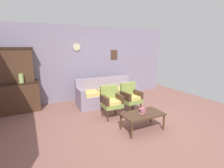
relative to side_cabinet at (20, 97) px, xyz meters
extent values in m
plane|color=#84564C|center=(2.52, -2.25, -0.47)|extent=(7.68, 7.68, 0.00)
cube|color=gray|center=(2.52, 0.38, 0.88)|extent=(6.40, 0.06, 2.70)
cube|color=#472D1E|center=(3.42, 0.33, 1.18)|extent=(0.28, 0.02, 0.36)
cylinder|color=beige|center=(1.92, 0.33, 1.48)|extent=(0.26, 0.03, 0.26)
cube|color=#472D1E|center=(0.00, 0.00, -0.02)|extent=(1.10, 0.52, 0.90)
cube|color=black|center=(0.00, 0.00, 0.45)|extent=(1.16, 0.55, 0.03)
cube|color=#472D1E|center=(0.00, 0.08, 0.94)|extent=(0.90, 0.36, 0.95)
cube|color=black|center=(0.00, 0.08, 1.45)|extent=(0.99, 0.38, 0.08)
cylinder|color=#9CB967|center=(0.09, -0.17, 0.60)|extent=(0.14, 0.14, 0.27)
cube|color=gray|center=(2.67, -0.58, -0.26)|extent=(2.06, 0.87, 0.42)
cube|color=gray|center=(2.68, -0.26, 0.19)|extent=(2.04, 0.23, 0.48)
cube|color=gray|center=(3.60, -0.62, 0.07)|extent=(0.19, 0.81, 0.24)
cube|color=gray|center=(1.73, -0.55, 0.07)|extent=(0.19, 0.81, 0.24)
cube|color=tan|center=(3.26, -0.64, 0.00)|extent=(0.56, 0.58, 0.10)
cube|color=tan|center=(2.67, -0.62, 0.00)|extent=(0.56, 0.58, 0.10)
cube|color=tan|center=(2.07, -0.60, 0.00)|extent=(0.56, 0.58, 0.10)
cube|color=#849947|center=(2.31, -1.69, -0.09)|extent=(0.53, 0.49, 0.12)
cube|color=tan|center=(2.31, -1.71, 0.00)|extent=(0.45, 0.42, 0.10)
cube|color=#849947|center=(2.31, -1.49, 0.20)|extent=(0.52, 0.11, 0.46)
cube|color=#472D1E|center=(2.53, -1.70, 0.08)|extent=(0.09, 0.48, 0.22)
cube|color=#472D1E|center=(2.09, -1.68, 0.08)|extent=(0.09, 0.48, 0.22)
cylinder|color=#472D1E|center=(2.51, -1.89, -0.31)|extent=(0.04, 0.04, 0.32)
cylinder|color=#472D1E|center=(2.09, -1.87, -0.31)|extent=(0.04, 0.04, 0.32)
cylinder|color=#472D1E|center=(2.52, -1.51, -0.31)|extent=(0.04, 0.04, 0.32)
cylinder|color=#472D1E|center=(2.10, -1.49, -0.31)|extent=(0.04, 0.04, 0.32)
cube|color=#849947|center=(3.01, -1.61, -0.09)|extent=(0.56, 0.52, 0.12)
cube|color=tan|center=(3.01, -1.63, 0.00)|extent=(0.47, 0.44, 0.10)
cube|color=#849947|center=(2.99, -1.41, 0.20)|extent=(0.53, 0.14, 0.46)
cube|color=#472D1E|center=(3.23, -1.59, 0.08)|extent=(0.12, 0.48, 0.22)
cube|color=#472D1E|center=(2.79, -1.63, 0.08)|extent=(0.12, 0.48, 0.22)
cylinder|color=#472D1E|center=(3.23, -1.78, -0.31)|extent=(0.04, 0.04, 0.32)
cylinder|color=#472D1E|center=(2.82, -1.81, -0.31)|extent=(0.04, 0.04, 0.32)
cylinder|color=#472D1E|center=(3.20, -1.40, -0.31)|extent=(0.04, 0.04, 0.32)
cylinder|color=#472D1E|center=(2.79, -1.44, -0.31)|extent=(0.04, 0.04, 0.32)
cube|color=#472D1E|center=(2.65, -2.65, -0.07)|extent=(1.00, 0.56, 0.04)
cylinder|color=#472D1E|center=(2.19, -2.41, -0.28)|extent=(0.04, 0.04, 0.38)
cylinder|color=#472D1E|center=(3.11, -2.41, -0.28)|extent=(0.04, 0.04, 0.38)
cylinder|color=#472D1E|center=(2.19, -2.89, -0.28)|extent=(0.04, 0.04, 0.38)
cylinder|color=#472D1E|center=(3.11, -2.89, -0.28)|extent=(0.04, 0.04, 0.38)
cube|color=tan|center=(2.61, -2.66, -0.04)|extent=(0.11, 0.10, 0.02)
cube|color=pink|center=(2.63, -2.67, -0.02)|extent=(0.14, 0.08, 0.02)
cube|color=#E25B5C|center=(2.64, -2.67, 0.00)|extent=(0.12, 0.08, 0.02)
cube|color=#A95F43|center=(2.62, -2.68, 0.03)|extent=(0.12, 0.10, 0.03)
cube|color=#6343A1|center=(2.63, -2.66, 0.05)|extent=(0.15, 0.10, 0.02)
cube|color=#B85959|center=(2.62, -2.66, 0.07)|extent=(0.14, 0.09, 0.02)
camera|label=1|loc=(0.29, -5.72, 1.53)|focal=27.22mm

